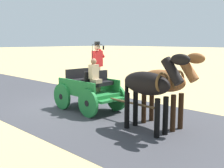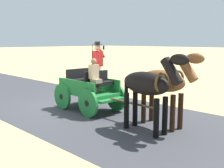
% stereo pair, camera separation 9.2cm
% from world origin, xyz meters
% --- Properties ---
extents(ground_plane, '(200.00, 200.00, 0.00)m').
position_xyz_m(ground_plane, '(0.00, 0.00, 0.00)').
color(ground_plane, tan).
extents(road_surface, '(5.52, 160.00, 0.01)m').
position_xyz_m(road_surface, '(0.00, 0.00, 0.00)').
color(road_surface, '#38383D').
rests_on(road_surface, ground).
extents(horse_drawn_carriage, '(1.49, 4.51, 2.50)m').
position_xyz_m(horse_drawn_carriage, '(-0.12, 0.90, 0.82)').
color(horse_drawn_carriage, '#1E7233').
rests_on(horse_drawn_carriage, ground).
extents(horse_near_side, '(0.68, 2.14, 2.21)m').
position_xyz_m(horse_near_side, '(-0.38, 3.94, 1.32)').
color(horse_near_side, brown).
rests_on(horse_near_side, ground).
extents(horse_off_side, '(0.63, 2.13, 2.21)m').
position_xyz_m(horse_off_side, '(0.37, 3.91, 1.32)').
color(horse_off_side, black).
rests_on(horse_off_side, ground).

